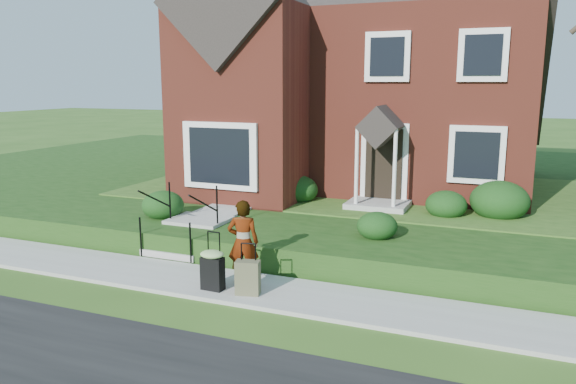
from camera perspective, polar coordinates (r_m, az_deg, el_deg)
The scene contains 10 objects.
ground at distance 10.95m, azimuth -3.81°, elevation -10.02°, with size 120.00×120.00×0.00m, color #2D5119.
sidewalk at distance 10.94m, azimuth -3.81°, elevation -9.82°, with size 60.00×1.60×0.08m, color #9E9B93.
terrace at distance 20.41m, azimuth 20.34°, elevation 0.12°, with size 44.00×20.00×0.60m, color #173A10.
walkway at distance 16.15m, azimuth -4.09°, elevation -0.76°, with size 1.20×6.00×0.06m, color #9E9B93.
main_house at distance 19.41m, azimuth 8.30°, elevation 14.90°, with size 10.40×10.20×9.40m.
front_steps at distance 13.51m, azimuth -9.99°, elevation -3.94°, with size 1.40×2.02×1.50m.
foundation_shrubs at distance 15.25m, azimuth 3.15°, elevation 0.23°, with size 9.79×4.45×1.10m.
woman at distance 10.87m, azimuth -4.58°, elevation -5.12°, with size 0.61×0.40×1.66m, color #999999.
suitcase_black at distance 10.74m, azimuth -7.68°, elevation -7.60°, with size 0.48×0.40×1.12m.
suitcase_olive at distance 10.48m, azimuth -4.10°, elevation -8.65°, with size 0.49×0.34×0.97m.
Camera 1 is at (4.50, -9.17, 3.94)m, focal length 35.00 mm.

